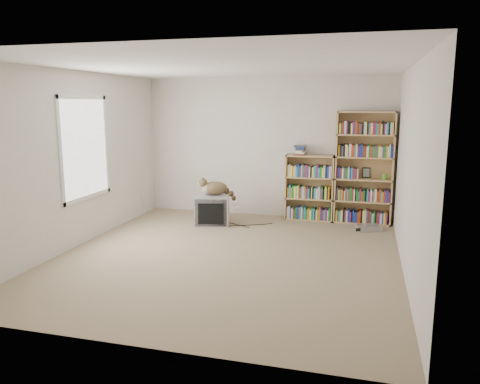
% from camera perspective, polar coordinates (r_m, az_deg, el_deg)
% --- Properties ---
extents(floor, '(4.50, 5.00, 0.01)m').
position_cam_1_polar(floor, '(6.40, -1.46, -7.85)').
color(floor, tan).
rests_on(floor, ground).
extents(wall_back, '(4.50, 0.02, 2.50)m').
position_cam_1_polar(wall_back, '(8.53, 3.30, 5.41)').
color(wall_back, silver).
rests_on(wall_back, floor).
extents(wall_front, '(4.50, 0.02, 2.50)m').
position_cam_1_polar(wall_front, '(3.82, -12.25, -1.42)').
color(wall_front, silver).
rests_on(wall_front, floor).
extents(wall_left, '(0.02, 5.00, 2.50)m').
position_cam_1_polar(wall_left, '(7.09, -19.26, 3.75)').
color(wall_left, silver).
rests_on(wall_left, floor).
extents(wall_right, '(0.02, 5.00, 2.50)m').
position_cam_1_polar(wall_right, '(5.89, 19.99, 2.39)').
color(wall_right, silver).
rests_on(wall_right, floor).
extents(ceiling, '(4.50, 5.00, 0.02)m').
position_cam_1_polar(ceiling, '(6.08, -1.57, 15.08)').
color(ceiling, white).
rests_on(ceiling, wall_back).
extents(window, '(0.02, 1.22, 1.52)m').
position_cam_1_polar(window, '(7.23, -18.37, 5.13)').
color(window, white).
rests_on(window, wall_left).
extents(crt_tv, '(0.68, 0.64, 0.50)m').
position_cam_1_polar(crt_tv, '(8.03, -3.41, -2.17)').
color(crt_tv, '#949496').
rests_on(crt_tv, floor).
extents(cat, '(0.72, 0.44, 0.51)m').
position_cam_1_polar(cat, '(7.96, -2.72, 0.22)').
color(cat, '#372716').
rests_on(cat, crt_tv).
extents(bookcase_tall, '(0.96, 0.30, 1.91)m').
position_cam_1_polar(bookcase_tall, '(8.25, 14.86, 2.48)').
color(bookcase_tall, tan).
rests_on(bookcase_tall, floor).
extents(bookcase_short, '(0.84, 0.30, 1.15)m').
position_cam_1_polar(bookcase_short, '(8.36, 8.48, 0.21)').
color(bookcase_short, tan).
rests_on(bookcase_short, floor).
extents(book_stack, '(0.20, 0.26, 0.17)m').
position_cam_1_polar(book_stack, '(8.27, 7.29, 5.09)').
color(book_stack, '#A83616').
rests_on(book_stack, bookcase_short).
extents(green_mug, '(0.08, 0.08, 0.09)m').
position_cam_1_polar(green_mug, '(8.25, 17.23, 1.80)').
color(green_mug, '#50A32E').
rests_on(green_mug, bookcase_tall).
extents(framed_print, '(0.13, 0.05, 0.18)m').
position_cam_1_polar(framed_print, '(8.34, 15.14, 2.30)').
color(framed_print, black).
rests_on(framed_print, bookcase_tall).
extents(dvd_player, '(0.44, 0.39, 0.08)m').
position_cam_1_polar(dvd_player, '(7.94, 15.41, -4.22)').
color(dvd_player, '#A8A8AD').
rests_on(dvd_player, floor).
extents(wall_outlet, '(0.01, 0.08, 0.13)m').
position_cam_1_polar(wall_outlet, '(8.89, -11.79, -0.65)').
color(wall_outlet, silver).
rests_on(wall_outlet, wall_left).
extents(floor_cables, '(1.20, 0.70, 0.01)m').
position_cam_1_polar(floor_cables, '(7.84, 0.52, -4.31)').
color(floor_cables, black).
rests_on(floor_cables, floor).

